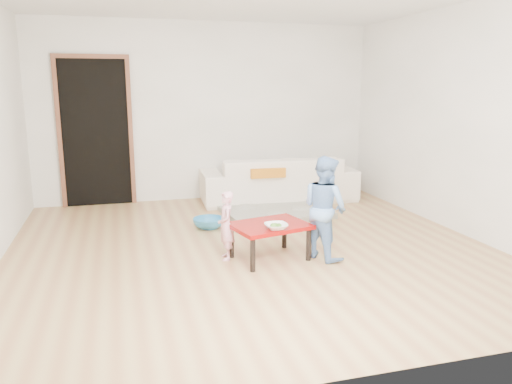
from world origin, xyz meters
name	(u,v)px	position (x,y,z in m)	size (l,w,h in m)	color
floor	(251,248)	(0.00, 0.00, 0.00)	(5.00, 5.00, 0.01)	#A67447
back_wall	(207,112)	(0.00, 2.50, 1.30)	(5.00, 0.02, 2.60)	white
right_wall	(461,121)	(2.50, 0.00, 1.30)	(0.02, 5.00, 2.60)	white
doorway	(96,134)	(-1.60, 2.48, 1.02)	(1.02, 0.08, 2.11)	brown
sofa	(278,178)	(0.97, 2.05, 0.33)	(2.28, 0.89, 0.66)	white
cushion	(265,171)	(0.68, 1.77, 0.50)	(0.49, 0.44, 0.13)	orange
red_table	(270,241)	(0.09, -0.39, 0.18)	(0.73, 0.55, 0.36)	#880807
bowl	(276,226)	(0.09, -0.58, 0.39)	(0.22, 0.22, 0.05)	white
broccoli	(276,226)	(0.09, -0.58, 0.39)	(0.12, 0.12, 0.06)	#2D5919
child_pink	(226,226)	(-0.33, -0.27, 0.34)	(0.25, 0.16, 0.69)	#E86A88
child_blue	(325,208)	(0.63, -0.48, 0.51)	(0.50, 0.39, 1.03)	#5883CD
basin	(209,223)	(-0.30, 0.86, 0.06)	(0.38, 0.38, 0.12)	teal
blanket	(274,211)	(0.67, 1.30, 0.03)	(1.32, 1.10, 0.07)	#B2AF9D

